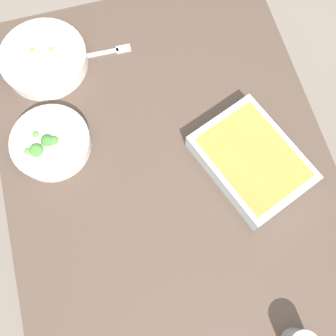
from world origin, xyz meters
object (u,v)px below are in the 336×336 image
at_px(baking_dish, 252,160).
at_px(spoon_by_stew, 58,70).
at_px(spoon_by_broccoli, 69,148).
at_px(stew_bowl, 44,59).
at_px(fork_on_table, 106,52).
at_px(broccoli_bowl, 51,143).

relative_size(baking_dish, spoon_by_stew, 2.52).
bearing_deg(spoon_by_broccoli, stew_bowl, 2.67).
distance_m(spoon_by_broccoli, fork_on_table, 0.32).
height_order(spoon_by_broccoli, fork_on_table, spoon_by_broccoli).
distance_m(stew_bowl, spoon_by_broccoli, 0.29).
bearing_deg(stew_bowl, broccoli_bowl, 174.10).
bearing_deg(baking_dish, spoon_by_stew, 46.91).
bearing_deg(spoon_by_stew, baking_dish, -133.09).
xyz_separation_m(broccoli_bowl, spoon_by_stew, (0.24, -0.06, -0.03)).
relative_size(broccoli_bowl, spoon_by_stew, 1.54).
relative_size(spoon_by_stew, fork_on_table, 0.80).
distance_m(stew_bowl, spoon_by_stew, 0.05).
height_order(broccoli_bowl, fork_on_table, broccoli_bowl).
height_order(stew_bowl, fork_on_table, stew_bowl).
bearing_deg(fork_on_table, broccoli_bowl, 141.12).
relative_size(spoon_by_stew, spoon_by_broccoli, 0.84).
xyz_separation_m(stew_bowl, fork_on_table, (-0.01, -0.18, -0.03)).
xyz_separation_m(baking_dish, spoon_by_stew, (0.43, 0.46, -0.03)).
height_order(broccoli_bowl, baking_dish, broccoli_bowl).
height_order(broccoli_bowl, spoon_by_broccoli, broccoli_bowl).
bearing_deg(broccoli_bowl, baking_dish, -110.55).
distance_m(broccoli_bowl, spoon_by_broccoli, 0.05).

